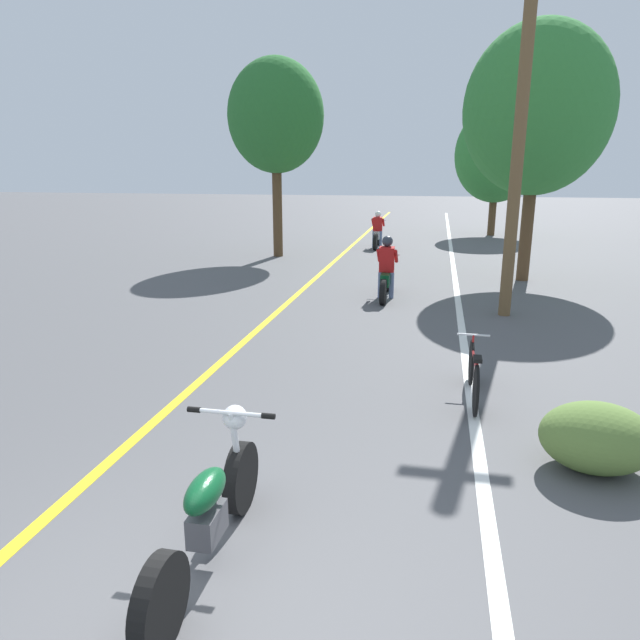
{
  "coord_description": "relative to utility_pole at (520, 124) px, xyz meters",
  "views": [
    {
      "loc": [
        1.5,
        -2.71,
        2.95
      ],
      "look_at": [
        -0.02,
        4.78,
        0.9
      ],
      "focal_mm": 32.0,
      "sensor_mm": 36.0,
      "label": 1
    }
  ],
  "objects": [
    {
      "name": "lane_stripe_center",
      "position": [
        -4.66,
        3.55,
        -3.73
      ],
      "size": [
        0.14,
        48.0,
        0.01
      ],
      "primitive_type": "cube",
      "color": "yellow",
      "rests_on": "ground"
    },
    {
      "name": "lane_stripe_edge",
      "position": [
        -0.89,
        3.55,
        -3.73
      ],
      "size": [
        0.14,
        48.0,
        0.01
      ],
      "primitive_type": "cube",
      "color": "white",
      "rests_on": "ground"
    },
    {
      "name": "utility_pole",
      "position": [
        0.0,
        0.0,
        0.0
      ],
      "size": [
        1.1,
        0.24,
        7.29
      ],
      "color": "brown",
      "rests_on": "ground"
    },
    {
      "name": "roadside_tree_right_near",
      "position": [
        0.88,
        4.03,
        0.6
      ],
      "size": [
        3.69,
        3.32,
        6.48
      ],
      "color": "#513A23",
      "rests_on": "ground"
    },
    {
      "name": "roadside_tree_right_far",
      "position": [
        0.93,
        14.79,
        -0.25
      ],
      "size": [
        3.58,
        3.23,
        5.56
      ],
      "color": "#513A23",
      "rests_on": "ground"
    },
    {
      "name": "roadside_tree_left",
      "position": [
        -6.75,
        6.88,
        0.79
      ],
      "size": [
        3.14,
        2.83,
        6.37
      ],
      "color": "#513A23",
      "rests_on": "ground"
    },
    {
      "name": "roadside_bush",
      "position": [
        0.21,
        -6.31,
        -3.39
      ],
      "size": [
        1.1,
        0.88,
        0.7
      ],
      "color": "#5B7A38",
      "rests_on": "ground"
    },
    {
      "name": "motorcycle_foreground",
      "position": [
        -3.03,
        -8.39,
        -3.31
      ],
      "size": [
        0.75,
        2.15,
        1.03
      ],
      "color": "black",
      "rests_on": "ground"
    },
    {
      "name": "motorcycle_rider_lead",
      "position": [
        -2.55,
        1.16,
        -3.19
      ],
      "size": [
        0.5,
        2.03,
        1.44
      ],
      "color": "black",
      "rests_on": "ground"
    },
    {
      "name": "motorcycle_rider_far",
      "position": [
        -3.64,
        9.69,
        -3.22
      ],
      "size": [
        0.5,
        2.04,
        1.37
      ],
      "color": "black",
      "rests_on": "ground"
    },
    {
      "name": "bicycle_parked",
      "position": [
        -0.88,
        -4.67,
        -3.39
      ],
      "size": [
        0.44,
        1.71,
        0.74
      ],
      "color": "black",
      "rests_on": "ground"
    }
  ]
}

